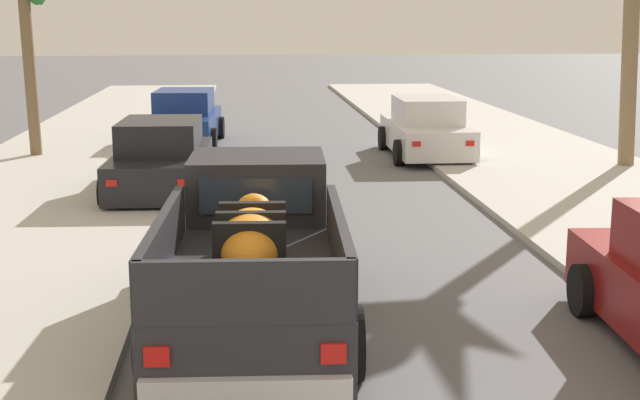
{
  "coord_description": "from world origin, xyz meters",
  "views": [
    {
      "loc": [
        -1.59,
        -3.14,
        3.55
      ],
      "look_at": [
        -0.59,
        7.98,
        1.2
      ],
      "focal_mm": 48.91,
      "sensor_mm": 36.0,
      "label": 1
    }
  ],
  "objects_px": {
    "car_left_near": "(184,119)",
    "car_left_far": "(426,129)",
    "pickup_truck": "(255,259)",
    "car_left_mid": "(162,160)"
  },
  "relations": [
    {
      "from": "car_left_near",
      "to": "car_left_far",
      "type": "bearing_deg",
      "value": -24.0
    },
    {
      "from": "pickup_truck",
      "to": "car_left_mid",
      "type": "xyz_separation_m",
      "value": [
        -1.76,
        7.87,
        -0.1
      ]
    },
    {
      "from": "car_left_mid",
      "to": "car_left_near",
      "type": "bearing_deg",
      "value": 89.89
    },
    {
      "from": "pickup_truck",
      "to": "car_left_far",
      "type": "xyz_separation_m",
      "value": [
        4.58,
        12.19,
        -0.1
      ]
    },
    {
      "from": "car_left_near",
      "to": "car_left_mid",
      "type": "distance_m",
      "value": 7.15
    },
    {
      "from": "car_left_near",
      "to": "car_left_mid",
      "type": "bearing_deg",
      "value": -90.11
    },
    {
      "from": "pickup_truck",
      "to": "car_left_near",
      "type": "relative_size",
      "value": 1.22
    },
    {
      "from": "car_left_far",
      "to": "pickup_truck",
      "type": "bearing_deg",
      "value": -110.6
    },
    {
      "from": "pickup_truck",
      "to": "car_left_near",
      "type": "xyz_separation_m",
      "value": [
        -1.75,
        15.01,
        -0.1
      ]
    },
    {
      "from": "pickup_truck",
      "to": "car_left_near",
      "type": "bearing_deg",
      "value": 96.63
    }
  ]
}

